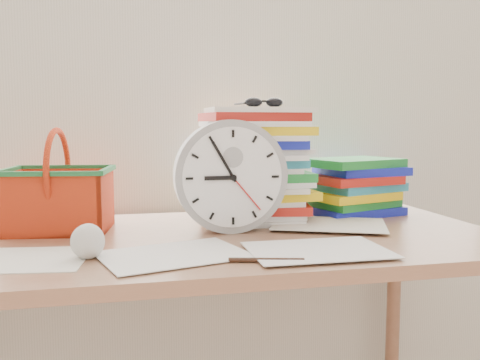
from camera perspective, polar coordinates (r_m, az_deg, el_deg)
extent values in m
cube|color=silver|center=(1.69, -5.35, 17.35)|extent=(4.00, 0.04, 2.70)
cube|color=silver|center=(1.66, -5.23, 15.79)|extent=(2.40, 0.01, 2.50)
cube|color=#916144|center=(1.30, -2.74, -6.57)|extent=(1.40, 0.70, 0.03)
cylinder|color=#916144|center=(1.89, 16.00, -14.50)|extent=(0.04, 0.04, 0.72)
cylinder|color=#989999|center=(1.31, -1.03, 0.40)|extent=(0.28, 0.06, 0.28)
sphere|color=silver|center=(1.12, -15.97, -6.27)|extent=(0.07, 0.07, 0.07)
cylinder|color=black|center=(1.05, 2.84, -8.54)|extent=(0.15, 0.04, 0.01)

